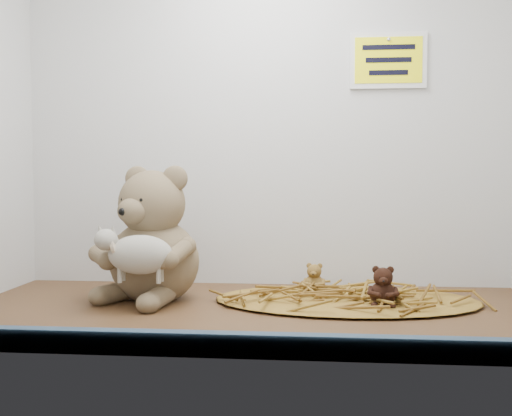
# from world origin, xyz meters

# --- Properties ---
(alcove_shell) EXTENTS (1.20, 0.60, 0.90)m
(alcove_shell) POSITION_xyz_m (0.00, 0.09, 0.45)
(alcove_shell) COLOR #3C2B15
(alcove_shell) RESTS_ON ground
(front_rail) EXTENTS (1.19, 0.02, 0.04)m
(front_rail) POSITION_xyz_m (0.00, -0.29, 0.02)
(front_rail) COLOR #365067
(front_rail) RESTS_ON shelf_floor
(straw_bed) EXTENTS (0.57, 0.33, 0.01)m
(straw_bed) POSITION_xyz_m (0.19, 0.10, 0.01)
(straw_bed) COLOR olive
(straw_bed) RESTS_ON shelf_floor
(main_teddy) EXTENTS (0.32, 0.33, 0.29)m
(main_teddy) POSITION_xyz_m (-0.23, 0.09, 0.15)
(main_teddy) COLOR #847551
(main_teddy) RESTS_ON shelf_floor
(toy_lamb) EXTENTS (0.17, 0.10, 0.11)m
(toy_lamb) POSITION_xyz_m (-0.23, -0.01, 0.11)
(toy_lamb) COLOR beige
(toy_lamb) RESTS_ON main_teddy
(mini_teddy_tan) EXTENTS (0.06, 0.06, 0.07)m
(mini_teddy_tan) POSITION_xyz_m (0.12, 0.16, 0.04)
(mini_teddy_tan) COLOR olive
(mini_teddy_tan) RESTS_ON straw_bed
(mini_teddy_brown) EXTENTS (0.07, 0.07, 0.08)m
(mini_teddy_brown) POSITION_xyz_m (0.26, 0.04, 0.05)
(mini_teddy_brown) COLOR black
(mini_teddy_brown) RESTS_ON straw_bed
(wall_sign) EXTENTS (0.16, 0.01, 0.11)m
(wall_sign) POSITION_xyz_m (0.30, 0.29, 0.55)
(wall_sign) COLOR #F2EE0C
(wall_sign) RESTS_ON back_wall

